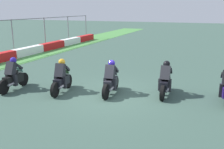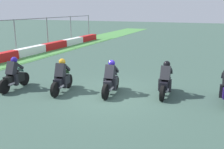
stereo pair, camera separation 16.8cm
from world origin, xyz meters
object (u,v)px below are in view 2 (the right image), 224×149
(rider_lane_b, at_px, (165,82))
(rider_lane_d, at_px, (62,78))
(rider_lane_c, at_px, (111,80))
(rider_lane_e, at_px, (14,76))

(rider_lane_b, bearing_deg, rider_lane_d, 104.18)
(rider_lane_c, relative_size, rider_lane_d, 1.00)
(rider_lane_b, relative_size, rider_lane_c, 1.00)
(rider_lane_b, distance_m, rider_lane_c, 2.35)
(rider_lane_c, relative_size, rider_lane_e, 1.00)
(rider_lane_b, bearing_deg, rider_lane_e, 103.01)
(rider_lane_b, xyz_separation_m, rider_lane_d, (-1.28, 4.39, 0.00))
(rider_lane_d, distance_m, rider_lane_e, 2.33)
(rider_lane_b, bearing_deg, rider_lane_c, 105.65)
(rider_lane_b, height_order, rider_lane_c, same)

